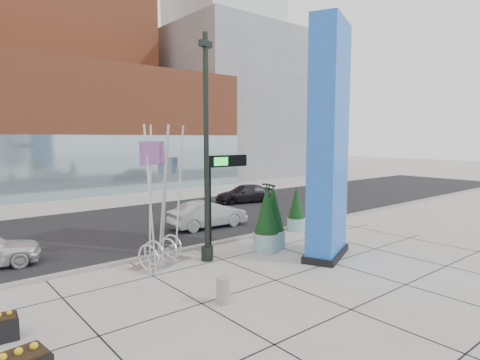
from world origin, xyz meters
TOP-DOWN VIEW (x-y plane):
  - ground at (0.00, 0.00)m, footprint 160.00×160.00m
  - street_asphalt at (0.00, 10.00)m, footprint 80.00×12.00m
  - curb_edge at (0.00, 4.00)m, footprint 80.00×0.30m
  - tower_podium at (1.00, 27.00)m, footprint 34.00×10.00m
  - tower_glass_front at (1.00, 22.20)m, footprint 34.00×0.60m
  - building_grey_parking at (26.00, 32.00)m, footprint 20.00×18.00m
  - building_pale_office at (36.00, 48.00)m, footprint 16.00×16.00m
  - blue_pylon at (4.52, -0.33)m, footprint 3.05×2.27m
  - lamp_post at (0.50, 2.31)m, footprint 0.59×0.48m
  - public_art_sculpture at (-1.15, 3.00)m, footprint 2.59×1.93m
  - concrete_bollard at (-1.50, -1.37)m, footprint 0.40×0.40m
  - overhead_street_sign at (1.70, 2.80)m, footprint 1.92×0.24m
  - round_planter_east at (7.00, 3.60)m, footprint 0.92×0.92m
  - round_planter_mid at (3.20, 1.80)m, footprint 1.12×1.12m
  - round_planter_west at (3.80, 2.03)m, footprint 1.10×1.10m
  - car_silver_mid at (3.80, 6.98)m, footprint 4.30×1.70m
  - car_dark_east at (10.66, 12.10)m, footprint 4.72×2.79m

SIDE VIEW (x-z plane):
  - ground at x=0.00m, z-range 0.00..0.00m
  - street_asphalt at x=0.00m, z-range 0.00..0.02m
  - curb_edge at x=0.00m, z-range 0.00..0.12m
  - concrete_bollard at x=-1.50m, z-range 0.00..0.78m
  - car_dark_east at x=10.66m, z-range 0.00..1.28m
  - car_silver_mid at x=3.80m, z-range 0.00..1.39m
  - round_planter_east at x=7.00m, z-range -0.06..2.24m
  - round_planter_west at x=3.80m, z-range -0.07..2.68m
  - round_planter_mid at x=3.20m, z-range -0.07..2.72m
  - public_art_sculpture at x=-1.15m, z-range -1.26..4.04m
  - tower_glass_front at x=1.00m, z-range 0.00..5.00m
  - overhead_street_sign at x=1.70m, z-range 1.46..5.53m
  - lamp_post at x=0.50m, z-range -0.79..7.90m
  - blue_pylon at x=4.52m, z-range -0.16..9.13m
  - tower_podium at x=1.00m, z-range 0.00..11.00m
  - building_grey_parking at x=26.00m, z-range 0.00..18.00m
  - building_pale_office at x=36.00m, z-range 0.00..55.00m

